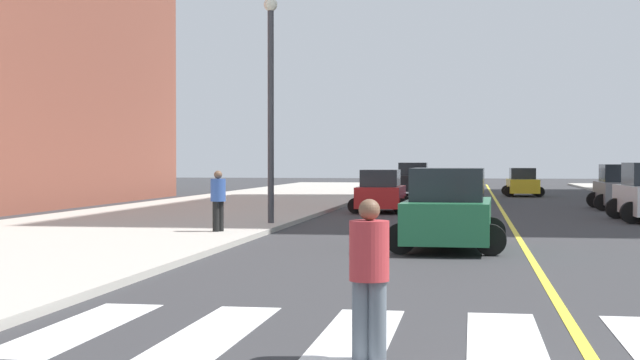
{
  "coord_description": "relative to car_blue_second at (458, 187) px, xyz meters",
  "views": [
    {
      "loc": [
        -1.3,
        -7.58,
        2.17
      ],
      "look_at": [
        -8.54,
        37.56,
        1.24
      ],
      "focal_mm": 53.24,
      "sensor_mm": 36.0,
      "label": 1
    }
  ],
  "objects": [
    {
      "name": "car_green_fifth",
      "position": [
        0.17,
        -26.54,
        0.13
      ],
      "size": [
        2.86,
        4.51,
        1.99
      ],
      "rotation": [
        0.0,
        0.0,
        -0.03
      ],
      "color": "#236B42",
      "rests_on": "ground"
    },
    {
      "name": "car_black_seventh",
      "position": [
        -2.93,
        10.47,
        0.16
      ],
      "size": [
        2.89,
        4.61,
        2.05
      ],
      "rotation": [
        0.0,
        0.0,
        0.01
      ],
      "color": "black",
      "rests_on": "ground"
    },
    {
      "name": "pedestrian_crossing",
      "position": [
        -0.36,
        -39.61,
        0.16
      ],
      "size": [
        0.43,
        0.43,
        1.76
      ],
      "rotation": [
        0.0,
        0.0,
        3.01
      ],
      "color": "slate",
      "rests_on": "ground"
    },
    {
      "name": "car_red_sixth",
      "position": [
        -3.04,
        -10.11,
        0.04
      ],
      "size": [
        2.5,
        4.01,
        1.79
      ],
      "rotation": [
        0.0,
        0.0,
        -0.0
      ],
      "color": "red",
      "rests_on": "ground"
    },
    {
      "name": "car_yellow_fourth",
      "position": [
        3.8,
        9.3,
        0.0
      ],
      "size": [
        2.48,
        3.91,
        1.73
      ],
      "rotation": [
        0.0,
        0.0,
        3.17
      ],
      "color": "gold",
      "rests_on": "ground"
    },
    {
      "name": "crosswalk_paint",
      "position": [
        2.03,
        -38.21,
        -0.8
      ],
      "size": [
        13.5,
        4.0,
        0.01
      ],
      "color": "silver",
      "rests_on": "ground"
    },
    {
      "name": "pedestrian_walking_west",
      "position": [
        -6.41,
        -23.6,
        0.3
      ],
      "size": [
        0.43,
        0.43,
        1.74
      ],
      "rotation": [
        0.0,
        0.0,
        1.08
      ],
      "color": "black",
      "rests_on": "sidewalk_kerb_west"
    },
    {
      "name": "street_lamp",
      "position": [
        -5.7,
        -19.75,
        3.65
      ],
      "size": [
        0.44,
        0.44,
        7.28
      ],
      "color": "#38383D",
      "rests_on": "sidewalk_kerb_west"
    },
    {
      "name": "car_blue_second",
      "position": [
        0.0,
        0.0,
        0.0
      ],
      "size": [
        2.45,
        3.88,
        1.72
      ],
      "rotation": [
        0.0,
        0.0,
        0.02
      ],
      "color": "#2D479E",
      "rests_on": "ground"
    },
    {
      "name": "sidewalk_kerb_west",
      "position": [
        -10.17,
        -22.21,
        -0.73
      ],
      "size": [
        10.0,
        120.0,
        0.15
      ],
      "primitive_type": "cube",
      "color": "#B2ADA3",
      "rests_on": "ground"
    },
    {
      "name": "car_gray_third",
      "position": [
        7.36,
        -5.95,
        0.14
      ],
      "size": [
        2.81,
        4.5,
        2.01
      ],
      "rotation": [
        0.0,
        0.0,
        3.14
      ],
      "color": "slate",
      "rests_on": "ground"
    },
    {
      "name": "lane_divider_paint",
      "position": [
        2.03,
        -2.21,
        -0.8
      ],
      "size": [
        0.16,
        80.0,
        0.01
      ],
      "primitive_type": "cube",
      "color": "yellow",
      "rests_on": "ground"
    }
  ]
}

